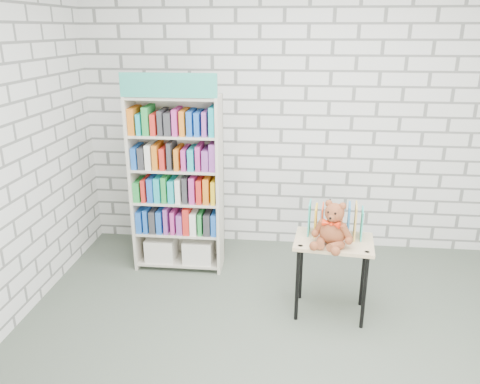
# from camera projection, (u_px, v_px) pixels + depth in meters

# --- Properties ---
(ground) EXTENTS (4.50, 4.50, 0.00)m
(ground) POSITION_uv_depth(u_px,v_px,m) (303.00, 365.00, 3.27)
(ground) COLOR #485245
(ground) RESTS_ON ground
(room_shell) EXTENTS (4.52, 4.02, 2.81)m
(room_shell) POSITION_uv_depth(u_px,v_px,m) (317.00, 110.00, 2.68)
(room_shell) COLOR silver
(room_shell) RESTS_ON ground
(bookshelf) EXTENTS (0.84, 0.32, 1.87)m
(bookshelf) POSITION_uv_depth(u_px,v_px,m) (177.00, 183.00, 4.37)
(bookshelf) COLOR beige
(bookshelf) RESTS_ON ground
(display_table) EXTENTS (0.65, 0.48, 0.65)m
(display_table) POSITION_uv_depth(u_px,v_px,m) (333.00, 251.00, 3.70)
(display_table) COLOR tan
(display_table) RESTS_ON ground
(table_books) EXTENTS (0.44, 0.23, 0.25)m
(table_books) POSITION_uv_depth(u_px,v_px,m) (335.00, 221.00, 3.72)
(table_books) COLOR #28AF9F
(table_books) RESTS_ON display_table
(teddy_bear) EXTENTS (0.33, 0.32, 0.35)m
(teddy_bear) POSITION_uv_depth(u_px,v_px,m) (333.00, 228.00, 3.53)
(teddy_bear) COLOR brown
(teddy_bear) RESTS_ON display_table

